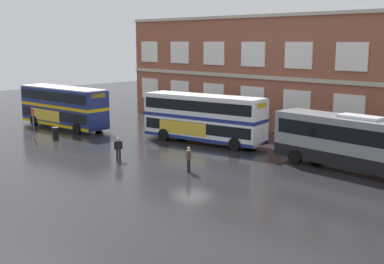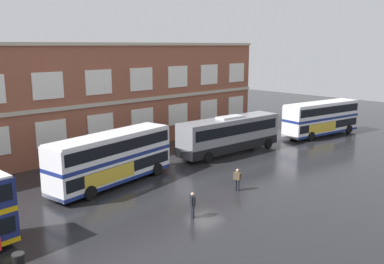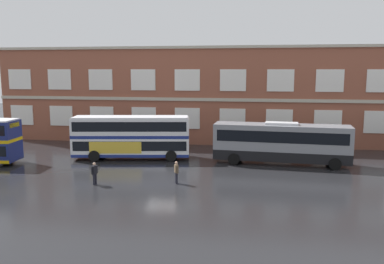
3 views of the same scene
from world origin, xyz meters
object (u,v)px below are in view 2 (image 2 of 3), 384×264
Objects in this scene: touring_coach at (230,135)px; second_passenger at (237,179)px; double_decker_middle at (112,158)px; waiting_passenger at (193,204)px; double_decker_far at (321,118)px; station_litter_bin at (19,263)px.

second_passenger is at bearing -135.68° from touring_coach.
double_decker_middle is 9.16m from waiting_passenger.
double_decker_far is 29.19m from waiting_passenger.
double_decker_middle is 13.34m from station_litter_bin.
double_decker_middle and double_decker_far have the same top height.
touring_coach is at bearing 44.32° from second_passenger.
double_decker_far is at bearing -8.29° from touring_coach.
waiting_passenger is (0.07, -9.08, -1.22)m from double_decker_middle.
double_decker_far is 0.93× the size of touring_coach.
double_decker_far is 23.14m from second_passenger.
double_decker_far is at bearing 8.79° from station_litter_bin.
touring_coach is at bearing 33.26° from waiting_passenger.
double_decker_middle is at bearing 37.43° from station_litter_bin.
waiting_passenger is 1.65× the size of station_litter_bin.
touring_coach is 25.85m from station_litter_bin.
double_decker_middle is 1.00× the size of double_decker_far.
second_passenger is at bearing -52.36° from double_decker_middle.
second_passenger is (-8.01, -7.82, -0.98)m from touring_coach.
waiting_passenger and second_passenger have the same top height.
waiting_passenger is 10.64m from station_litter_bin.
touring_coach is (14.00, 0.06, -0.24)m from double_decker_middle.
waiting_passenger is at bearing -89.56° from double_decker_middle.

